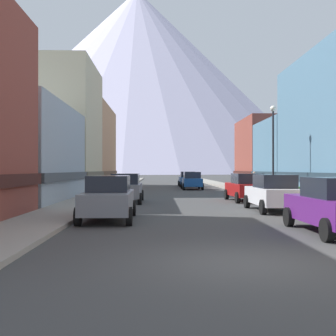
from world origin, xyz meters
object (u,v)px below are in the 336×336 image
at_px(car_right_0, 335,205).
at_px(car_driving_0, 187,179).
at_px(potted_plant_0, 301,193).
at_px(car_right_2, 246,187).
at_px(car_right_1, 273,193).
at_px(streetlamp_right, 273,138).
at_px(car_driving_1, 192,181).
at_px(pedestrian_1, 254,182).
at_px(car_left_0, 108,198).
at_px(car_left_1, 126,188).
at_px(potted_plant_1, 336,197).

xyz_separation_m(car_right_0, car_driving_0, (-2.20, 36.50, 0.00)).
distance_m(car_right_0, potted_plant_0, 13.15).
xyz_separation_m(car_right_2, car_driving_0, (-2.20, 22.82, 0.00)).
distance_m(car_right_1, streetlamp_right, 6.71).
xyz_separation_m(car_right_2, car_driving_1, (-2.20, 16.14, 0.00)).
bearing_deg(pedestrian_1, car_left_0, -118.51).
distance_m(car_left_1, potted_plant_0, 10.81).
bearing_deg(potted_plant_0, car_driving_1, 107.56).
bearing_deg(car_left_1, streetlamp_right, 0.86).
xyz_separation_m(car_right_2, pedestrian_1, (2.45, 8.55, 0.04)).
xyz_separation_m(car_right_1, car_driving_0, (-2.20, 29.27, 0.00)).
height_order(potted_plant_1, streetlamp_right, streetlamp_right).
bearing_deg(potted_plant_1, streetlamp_right, 106.65).
relative_size(car_left_1, potted_plant_1, 4.63).
relative_size(car_right_2, pedestrian_1, 2.61).
bearing_deg(streetlamp_right, car_right_1, -105.08).
bearing_deg(potted_plant_1, car_right_1, -175.89).
relative_size(car_driving_1, potted_plant_0, 5.23).
height_order(car_right_1, potted_plant_1, car_right_1).
distance_m(car_right_1, car_driving_0, 29.35).
relative_size(car_driving_0, streetlamp_right, 0.75).
distance_m(car_driving_1, pedestrian_1, 8.91).
bearing_deg(potted_plant_1, potted_plant_0, 90.00).
bearing_deg(car_left_1, potted_plant_1, -26.49).
relative_size(car_left_1, pedestrian_1, 2.57).
distance_m(car_left_0, car_left_1, 9.12).
distance_m(car_right_2, potted_plant_1, 6.99).
bearing_deg(car_left_0, streetlamp_right, 45.34).
bearing_deg(car_right_0, car_left_0, 153.95).
bearing_deg(potted_plant_0, car_left_1, 179.54).
relative_size(car_driving_0, potted_plant_1, 4.62).
height_order(car_left_1, car_right_1, same).
bearing_deg(potted_plant_0, car_right_2, 163.97).
bearing_deg(car_right_0, car_right_1, 90.00).
distance_m(car_left_1, car_right_1, 9.45).
distance_m(car_right_1, pedestrian_1, 15.19).
relative_size(car_right_0, car_driving_1, 1.01).
bearing_deg(pedestrian_1, potted_plant_1, -87.09).
relative_size(car_right_0, streetlamp_right, 0.76).
height_order(car_right_2, potted_plant_1, car_right_2).
bearing_deg(potted_plant_0, potted_plant_1, -90.00).
xyz_separation_m(car_right_2, potted_plant_1, (3.20, -6.21, -0.23)).
xyz_separation_m(potted_plant_0, streetlamp_right, (-1.65, 0.22, 3.42)).
relative_size(car_left_1, car_driving_1, 1.00).
height_order(car_left_1, streetlamp_right, streetlamp_right).
bearing_deg(car_driving_0, car_driving_1, -90.00).
distance_m(car_left_1, car_driving_1, 17.81).
distance_m(car_right_1, potted_plant_0, 6.39).
height_order(car_left_0, car_right_0, same).
bearing_deg(car_driving_1, car_left_0, -101.69).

